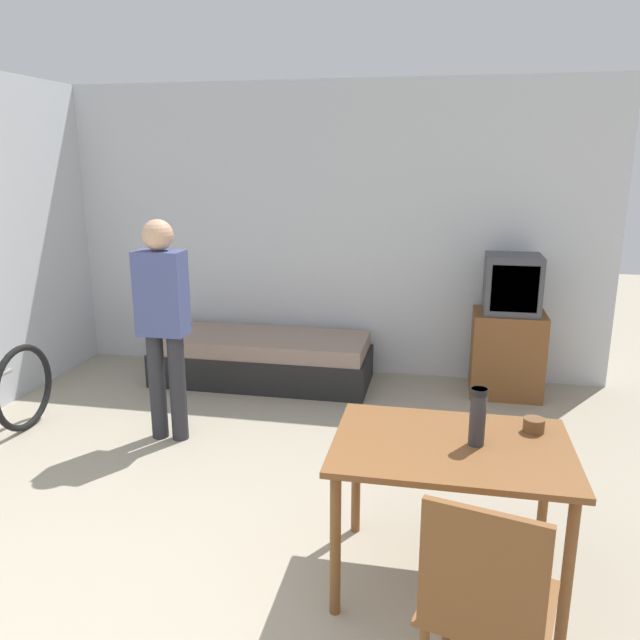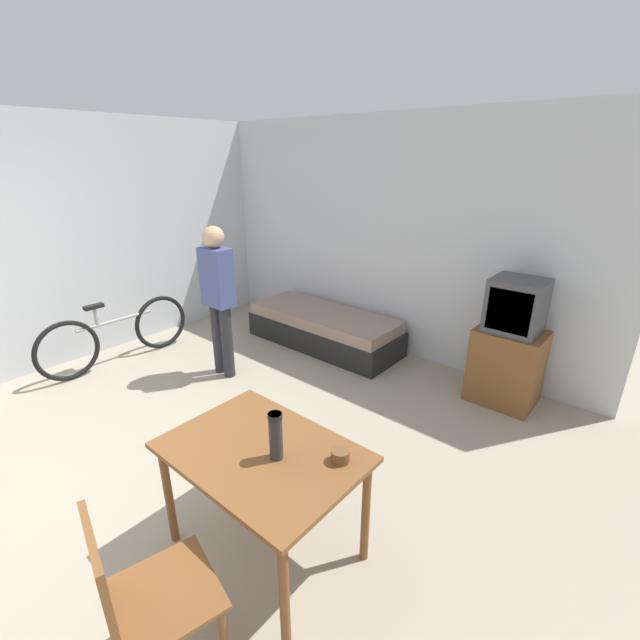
{
  "view_description": "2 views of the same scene",
  "coord_description": "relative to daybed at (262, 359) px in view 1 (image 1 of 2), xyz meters",
  "views": [
    {
      "loc": [
        1.28,
        -1.84,
        2.03
      ],
      "look_at": [
        0.51,
        2.0,
        1.0
      ],
      "focal_mm": 35.0,
      "sensor_mm": 36.0,
      "label": 1
    },
    {
      "loc": [
        2.87,
        -0.39,
        2.27
      ],
      "look_at": [
        0.64,
        2.24,
        0.93
      ],
      "focal_mm": 24.0,
      "sensor_mm": 36.0,
      "label": 2
    }
  ],
  "objects": [
    {
      "name": "thermos_flask",
      "position": [
        1.79,
        -2.54,
        0.67
      ],
      "size": [
        0.08,
        0.08,
        0.28
      ],
      "color": "#2D2D33",
      "rests_on": "dining_table"
    },
    {
      "name": "dining_table",
      "position": [
        1.68,
        -2.55,
        0.42
      ],
      "size": [
        1.1,
        0.78,
        0.73
      ],
      "color": "brown",
      "rests_on": "ground_plane"
    },
    {
      "name": "wall_back",
      "position": [
        0.32,
        0.49,
        1.13
      ],
      "size": [
        5.57,
        0.06,
        2.7
      ],
      "color": "silver",
      "rests_on": "ground_plane"
    },
    {
      "name": "daybed",
      "position": [
        0.0,
        0.0,
        0.0
      ],
      "size": [
        1.98,
        0.76,
        0.44
      ],
      "color": "black",
      "rests_on": "ground_plane"
    },
    {
      "name": "tv",
      "position": [
        2.18,
        0.12,
        0.35
      ],
      "size": [
        0.6,
        0.49,
        1.24
      ],
      "color": "brown",
      "rests_on": "ground_plane"
    },
    {
      "name": "mate_bowl",
      "position": [
        2.07,
        -2.34,
        0.55
      ],
      "size": [
        0.1,
        0.1,
        0.07
      ],
      "color": "brown",
      "rests_on": "dining_table"
    },
    {
      "name": "person_standing",
      "position": [
        -0.33,
        -1.3,
        0.72
      ],
      "size": [
        0.34,
        0.22,
        1.62
      ],
      "color": "#28282D",
      "rests_on": "ground_plane"
    },
    {
      "name": "wooden_chair",
      "position": [
        1.8,
        -3.38,
        0.32
      ],
      "size": [
        0.54,
        0.54,
        0.95
      ],
      "color": "brown",
      "rests_on": "ground_plane"
    }
  ]
}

